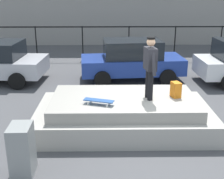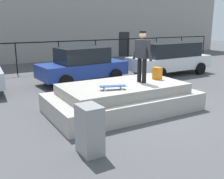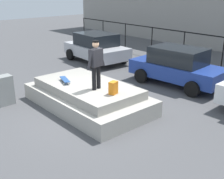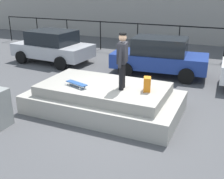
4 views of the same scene
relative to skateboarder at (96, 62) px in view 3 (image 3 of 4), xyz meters
name	(u,v)px [view 3 (image 3 of 4)]	position (x,y,z in m)	size (l,w,h in m)	color
ground_plane	(90,115)	(0.02, -0.30, -1.82)	(60.00, 60.00, 0.00)	#4C4C4F
concrete_ledge	(88,96)	(-0.65, 0.10, -1.42)	(4.73, 2.62, 0.88)	#ADA89E
skateboarder	(96,62)	(0.00, 0.00, 0.00)	(0.32, 0.85, 1.63)	black
skateboard	(65,79)	(-1.31, -0.40, -0.84)	(0.79, 0.42, 0.12)	#264C8C
backpack	(113,88)	(0.73, 0.11, -0.74)	(0.28, 0.20, 0.41)	orange
car_silver_sedan_near	(96,47)	(-5.67, 4.46, -0.99)	(4.14, 2.42, 1.63)	#B7B7BC
car_blue_sedan_mid	(177,66)	(-0.09, 4.57, -0.98)	(4.25, 2.25, 1.65)	navy
utility_box	(4,90)	(-2.85, -2.06, -1.28)	(0.44, 0.60, 1.09)	gray
fence_row	(224,46)	(0.02, 8.20, -0.57)	(24.06, 0.06, 1.74)	black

